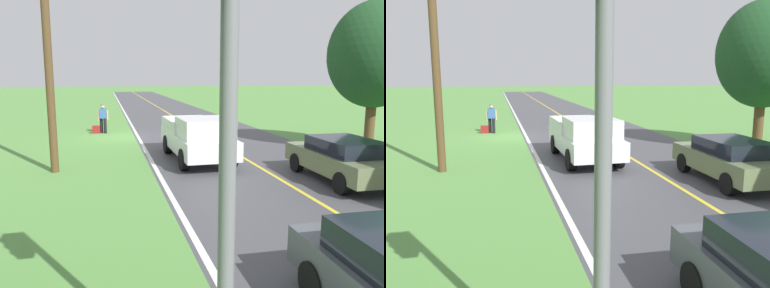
{
  "view_description": "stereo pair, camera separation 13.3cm",
  "coord_description": "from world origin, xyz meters",
  "views": [
    {
      "loc": [
        0.88,
        21.8,
        3.41
      ],
      "look_at": [
        -1.6,
        10.68,
        1.39
      ],
      "focal_mm": 36.41,
      "sensor_mm": 36.0,
      "label": 1
    },
    {
      "loc": [
        0.75,
        21.83,
        3.41
      ],
      "look_at": [
        -1.6,
        10.68,
        1.39
      ],
      "focal_mm": 36.41,
      "sensor_mm": 36.0,
      "label": 2
    }
  ],
  "objects": [
    {
      "name": "road_surface",
      "position": [
        -4.7,
        0.0,
        0.0
      ],
      "size": [
        8.03,
        120.0,
        0.0
      ],
      "primitive_type": "cube",
      "color": "#47474C",
      "rests_on": "ground"
    },
    {
      "name": "suitcase_carried",
      "position": [
        1.45,
        -1.74,
        0.23
      ],
      "size": [
        0.46,
        0.21,
        0.46
      ],
      "primitive_type": "cube",
      "rotation": [
        0.0,
        0.0,
        1.55
      ],
      "color": "maroon",
      "rests_on": "ground"
    },
    {
      "name": "ground_plane",
      "position": [
        0.0,
        0.0,
        0.0
      ],
      "size": [
        200.0,
        200.0,
        0.0
      ],
      "primitive_type": "plane",
      "color": "#568E42"
    },
    {
      "name": "lane_centre_line",
      "position": [
        -4.7,
        0.0,
        0.01
      ],
      "size": [
        0.14,
        117.6,
        0.0
      ],
      "primitive_type": "cube",
      "color": "gold",
      "rests_on": "ground"
    },
    {
      "name": "lane_edge_line",
      "position": [
        -0.86,
        0.0,
        0.01
      ],
      "size": [
        0.16,
        117.6,
        0.0
      ],
      "primitive_type": "cube",
      "color": "silver",
      "rests_on": "ground"
    },
    {
      "name": "hitchhiker_walking",
      "position": [
        1.03,
        -1.81,
        0.98
      ],
      "size": [
        0.62,
        0.51,
        1.75
      ],
      "color": "black",
      "rests_on": "ground"
    },
    {
      "name": "utility_pole_roadside",
      "position": [
        2.71,
        7.54,
        4.01
      ],
      "size": [
        0.28,
        0.28,
        8.02
      ],
      "primitive_type": "cylinder",
      "color": "brown",
      "rests_on": "ground"
    },
    {
      "name": "sedan_mid_oncoming",
      "position": [
        -6.58,
        10.81,
        0.75
      ],
      "size": [
        1.97,
        4.42,
        1.41
      ],
      "color": "#66754C",
      "rests_on": "ground"
    },
    {
      "name": "traffic_light_mast",
      "position": [
        -0.01,
        18.57,
        3.55
      ],
      "size": [
        0.61,
        0.32,
        5.2
      ],
      "color": "slate",
      "rests_on": "ground"
    },
    {
      "name": "tree_far_side_near",
      "position": [
        -11.08,
        6.12,
        4.31
      ],
      "size": [
        4.16,
        4.16,
        6.73
      ],
      "color": "brown",
      "rests_on": "ground"
    },
    {
      "name": "pickup_truck_passing",
      "position": [
        -2.71,
        6.9,
        0.97
      ],
      "size": [
        2.19,
        5.44,
        1.82
      ],
      "color": "silver",
      "rests_on": "ground"
    }
  ]
}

